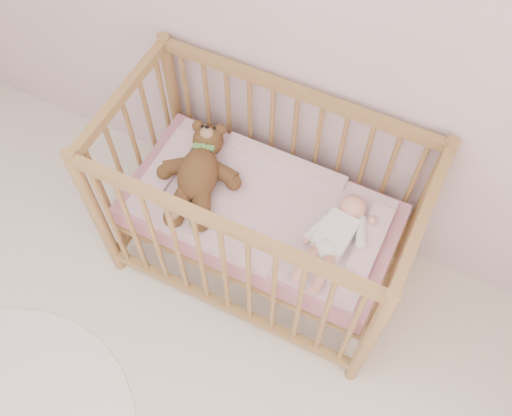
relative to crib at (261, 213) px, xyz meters
The scene contains 5 objects.
crib is the anchor object (origin of this frame).
mattress 0.01m from the crib, ahead, with size 1.22×0.62×0.13m, color #C57B8D.
blanket 0.06m from the crib, ahead, with size 1.10×0.58×0.06m, color #F0A5B8, non-canonical shape.
baby 0.38m from the crib, ahead, with size 0.25×0.52×0.13m, color white, non-canonical shape.
teddy_bear 0.34m from the crib, behind, with size 0.40×0.57×0.16m, color brown, non-canonical shape.
Camera 1 is at (0.83, 0.41, 2.74)m, focal length 40.00 mm.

